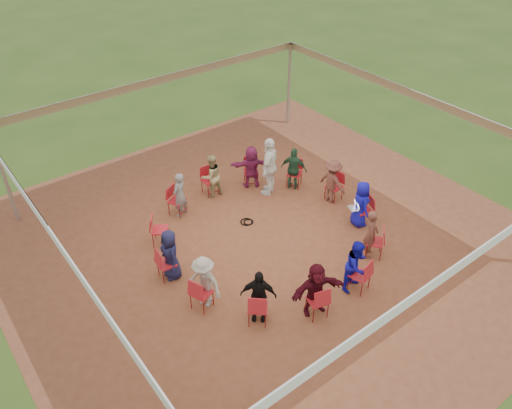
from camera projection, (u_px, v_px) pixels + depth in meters
ground at (266, 241)px, 13.39m from camera, size 80.00×80.00×0.00m
dirt_patch at (266, 240)px, 13.39m from camera, size 13.00×13.00×0.00m
tent at (268, 165)px, 12.00m from camera, size 10.33×10.33×3.00m
chair_0 at (364, 210)px, 13.75m from camera, size 0.56×0.55×0.90m
chair_1 at (334, 187)px, 14.69m from camera, size 0.48×0.46×0.90m
chair_2 at (294, 174)px, 15.27m from camera, size 0.60×0.59×0.90m
chair_3 at (251, 172)px, 15.36m from camera, size 0.58×0.59×0.90m
chair_4 at (210, 181)px, 14.94m from camera, size 0.43×0.45×0.90m
chair_5 at (177, 201)px, 14.11m from camera, size 0.57×0.58×0.90m
chair_6 at (160, 230)px, 13.05m from camera, size 0.60×0.60×0.90m
chair_7 at (167, 264)px, 12.01m from camera, size 0.49×0.48×0.90m
chair_8 at (201, 293)px, 11.22m from camera, size 0.56×0.54×0.90m
chair_9 at (258, 307)px, 10.87m from camera, size 0.61×0.61×0.90m
chair_10 at (317, 300)px, 11.04m from camera, size 0.52×0.53×0.90m
chair_11 at (360, 275)px, 11.69m from camera, size 0.51×0.52×0.90m
chair_12 at (375, 242)px, 12.66m from camera, size 0.61×0.61×0.90m
person_seated_0 at (361, 204)px, 13.58m from camera, size 0.60×0.76×1.37m
person_seated_1 at (332, 181)px, 14.48m from camera, size 0.53×0.93×1.37m
person_seated_2 at (294, 169)px, 15.04m from camera, size 0.79×0.90×1.37m
person_seated_3 at (252, 167)px, 15.12m from camera, size 1.34×1.03×1.37m
person_seated_4 at (211, 176)px, 14.72m from camera, size 0.67×0.39×1.37m
person_seated_5 at (180, 195)px, 13.92m from camera, size 0.59×0.52×1.37m
person_seated_6 at (170, 254)px, 11.91m from camera, size 0.46×0.71×1.37m
person_seated_7 at (204, 282)px, 11.16m from camera, size 0.71×0.98×1.37m
person_seated_8 at (258, 296)px, 10.83m from camera, size 0.87×0.85×1.37m
person_seated_9 at (316, 289)px, 10.99m from camera, size 1.35×0.78×1.37m
person_seated_10 at (357, 265)px, 11.61m from camera, size 0.74×0.52×1.37m
person_seated_11 at (371, 234)px, 12.54m from camera, size 0.59×0.57×1.37m
standing_person at (270, 166)px, 14.70m from camera, size 1.21×1.06×1.85m
cable_coil at (247, 222)px, 14.02m from camera, size 0.38×0.38×0.03m
laptop at (355, 206)px, 13.57m from camera, size 0.34×0.38×0.21m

